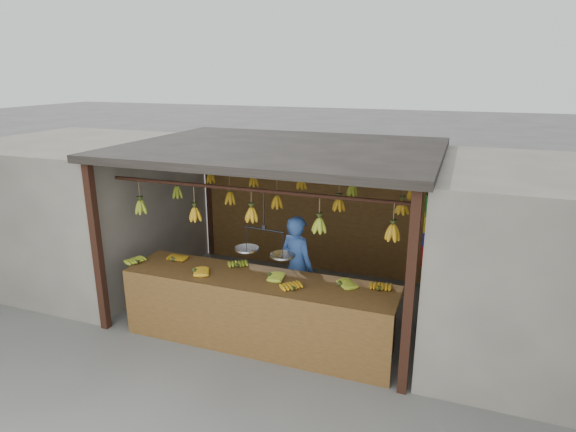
% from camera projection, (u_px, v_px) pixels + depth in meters
% --- Properties ---
extents(ground, '(80.00, 80.00, 0.00)m').
position_uv_depth(ground, '(281.00, 303.00, 7.30)').
color(ground, '#5B5B57').
extents(stall, '(4.30, 3.30, 2.40)m').
position_uv_depth(stall, '(289.00, 172.00, 7.03)').
color(stall, black).
rests_on(stall, ground).
extents(neighbor_left, '(3.00, 3.00, 2.30)m').
position_uv_depth(neighbor_left, '(83.00, 208.00, 8.16)').
color(neighbor_left, slate).
rests_on(neighbor_left, ground).
extents(neighbor_right, '(3.00, 3.00, 2.30)m').
position_uv_depth(neighbor_right, '(560.00, 265.00, 5.78)').
color(neighbor_right, slate).
rests_on(neighbor_right, ground).
extents(counter, '(3.58, 0.79, 0.96)m').
position_uv_depth(counter, '(254.00, 296.00, 5.95)').
color(counter, brown).
rests_on(counter, ground).
extents(hanging_bananas, '(3.60, 2.21, 0.39)m').
position_uv_depth(hanging_bananas, '(281.00, 200.00, 6.83)').
color(hanging_bananas, '#92A523').
rests_on(hanging_bananas, ground).
extents(balance_scale, '(0.81, 0.36, 0.80)m').
position_uv_depth(balance_scale, '(264.00, 249.00, 5.99)').
color(balance_scale, black).
rests_on(balance_scale, ground).
extents(vendor, '(0.64, 0.55, 1.49)m').
position_uv_depth(vendor, '(297.00, 267.00, 6.74)').
color(vendor, '#3359A5').
rests_on(vendor, ground).
extents(bag_bundles, '(0.08, 0.26, 1.16)m').
position_uv_depth(bag_bundles, '(426.00, 230.00, 7.59)').
color(bag_bundles, '#199926').
rests_on(bag_bundles, ground).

